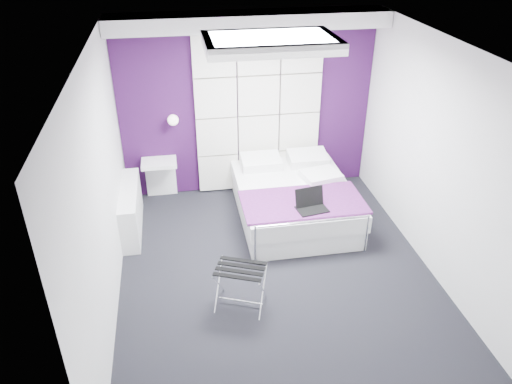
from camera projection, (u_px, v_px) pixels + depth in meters
floor at (278, 276)px, 5.80m from camera, size 4.40×4.40×0.00m
ceiling at (284, 51)px, 4.51m from camera, size 4.40×4.40×0.00m
wall_back at (247, 105)px, 7.04m from camera, size 3.60×0.00×3.60m
wall_left at (101, 193)px, 4.89m from camera, size 0.00×4.40×4.40m
wall_right at (442, 164)px, 5.42m from camera, size 0.00×4.40×4.40m
accent_wall at (247, 106)px, 7.03m from camera, size 3.58×0.02×2.58m
soffit at (249, 21)px, 6.23m from camera, size 3.58×0.50×0.20m
headboard at (258, 115)px, 7.07m from camera, size 1.80×0.08×2.30m
skylight at (271, 42)px, 5.05m from camera, size 1.36×0.86×0.12m
wall_lamp at (173, 119)px, 6.80m from camera, size 0.15×0.15×0.15m
radiator at (131, 209)px, 6.52m from camera, size 0.22×1.20×0.60m
bed at (294, 200)px, 6.77m from camera, size 1.54×1.85×0.66m
nightstand at (159, 162)px, 7.04m from camera, size 0.49×0.38×0.05m
luggage_rack at (241, 287)px, 5.27m from camera, size 0.51×0.37×0.50m
laptop at (311, 204)px, 6.09m from camera, size 0.37×0.26×0.26m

